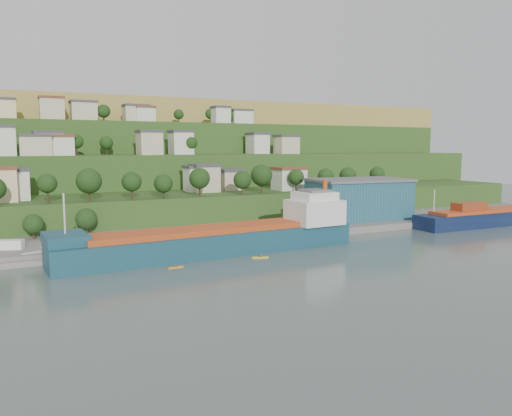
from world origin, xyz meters
TOP-DOWN VIEW (x-y plane):
  - ground at (0.00, 0.00)m, footprint 500.00×500.00m
  - quay at (20.00, 28.00)m, footprint 220.00×26.00m
  - hillside at (-0.05, 168.68)m, footprint 360.00×210.70m
  - cargo_ship_near at (-7.34, 8.34)m, footprint 73.29×16.06m
  - cargo_ship_far at (88.34, 10.20)m, footprint 56.51×9.98m
  - warehouse at (48.72, 29.53)m, footprint 32.52×21.60m
  - caravan at (-52.52, 24.64)m, footprint 6.63×4.48m
  - dinghy at (-48.00, 18.02)m, footprint 4.62×3.26m
  - kayak_orange at (-21.58, -1.02)m, footprint 3.23×0.67m
  - kayak_yellow at (-1.71, -0.46)m, footprint 3.65×1.97m

SIDE VIEW (x-z plane):
  - ground at x=0.00m, z-range 0.00..0.00m
  - quay at x=20.00m, z-range -2.00..2.00m
  - hillside at x=-0.05m, z-range -47.91..48.09m
  - kayak_orange at x=-21.58m, z-range -0.16..0.64m
  - kayak_yellow at x=-1.71m, z-range -0.19..0.73m
  - dinghy at x=-48.00m, z-range 1.20..2.07m
  - cargo_ship_far at x=88.34m, z-range -5.24..10.08m
  - caravan at x=-52.52m, z-range 1.20..4.06m
  - cargo_ship_near at x=-7.34m, z-range -6.36..12.32m
  - warehouse at x=48.72m, z-range 2.03..14.83m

